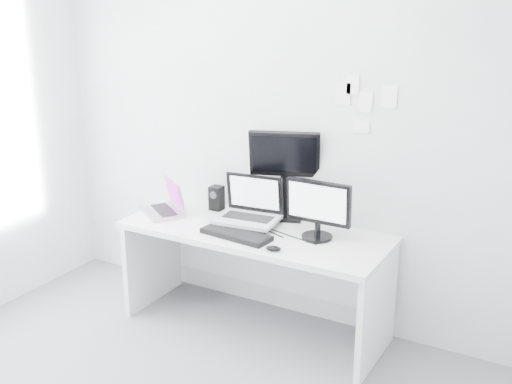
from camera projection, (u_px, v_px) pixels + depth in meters
back_wall at (280, 128)px, 4.44m from camera, size 3.60×0.00×3.60m
desk at (255, 279)px, 4.45m from camera, size 1.80×0.70×0.73m
macbook at (161, 196)px, 4.60m from camera, size 0.43×0.41×0.26m
speaker at (217, 198)px, 4.69m from camera, size 0.11×0.11×0.17m
dell_laptop at (247, 202)px, 4.35m from camera, size 0.44×0.36×0.34m
rear_monitor at (285, 174)px, 4.44m from camera, size 0.50×0.32×0.65m
samsung_monitor at (318, 209)px, 4.13m from camera, size 0.43×0.20×0.40m
keyboard at (236, 234)px, 4.21m from camera, size 0.49×0.22×0.03m
mouse at (273, 249)px, 3.99m from camera, size 0.11×0.09×0.03m
wall_note_0 at (343, 94)px, 4.14m from camera, size 0.10×0.00×0.14m
wall_note_1 at (365, 102)px, 4.08m from camera, size 0.09×0.00×0.13m
wall_note_2 at (389, 96)px, 4.00m from camera, size 0.10×0.00×0.14m
wall_note_3 at (361, 127)px, 4.14m from camera, size 0.11×0.00×0.08m
wall_note_4 at (353, 85)px, 4.09m from camera, size 0.08×0.00×0.13m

